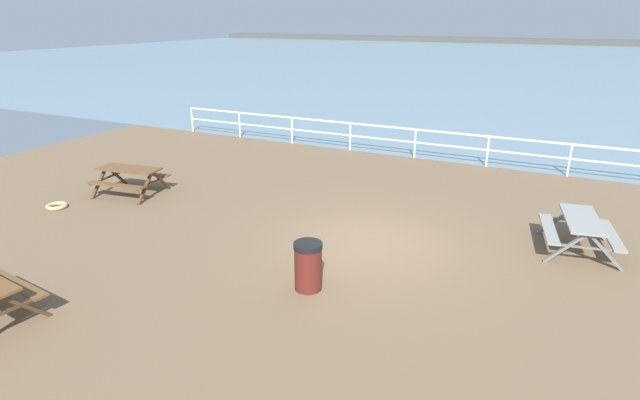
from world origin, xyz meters
name	(u,v)px	position (x,y,z in m)	size (l,w,h in m)	color
ground_plane	(370,247)	(0.00, 0.00, -0.10)	(30.00, 24.00, 0.20)	brown
sea_band	(545,63)	(0.00, 52.75, 0.00)	(142.00, 90.00, 0.01)	gray
distant_shoreline	(563,44)	(0.00, 95.75, 0.00)	(142.00, 6.00, 1.80)	#4C4C47
seaward_railing	(451,141)	(0.00, 7.75, 0.77)	(23.07, 0.07, 1.08)	white
picnic_table_near_left	(581,226)	(4.25, 1.67, 0.58)	(1.80, 2.03, 0.80)	gray
picnic_table_mid_centre	(130,174)	(-7.51, 0.16, 0.58)	(1.99, 1.76, 0.80)	brown
litter_bin	(308,266)	(-0.31, -2.47, 0.48)	(0.55, 0.55, 0.95)	#591E19
rope_coil	(57,206)	(-8.44, -1.63, 0.06)	(0.55, 0.55, 0.11)	tan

